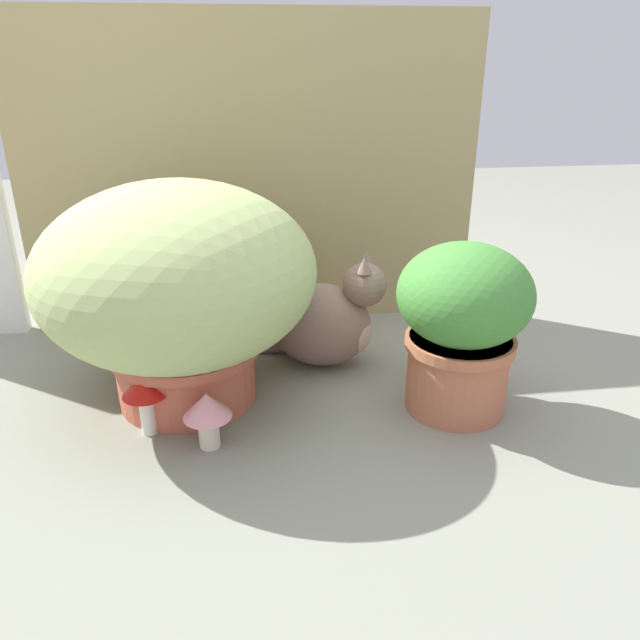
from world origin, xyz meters
TOP-DOWN VIEW (x-y plane):
  - ground_plane at (0.00, 0.00)m, footprint 6.00×6.00m
  - cardboard_backdrop at (-0.00, 0.50)m, footprint 1.28×0.03m
  - grass_planter at (-0.19, 0.05)m, footprint 0.61×0.61m
  - leafy_planter at (0.42, -0.07)m, footprint 0.29×0.29m
  - cat at (0.16, 0.18)m, footprint 0.37×0.24m
  - mushroom_ornament_pink at (-0.13, -0.16)m, footprint 0.10×0.10m
  - mushroom_ornament_red at (-0.26, -0.09)m, footprint 0.10×0.10m

SIDE VIEW (x-z plane):
  - ground_plane at x=0.00m, z-range 0.00..0.00m
  - mushroom_ornament_pink at x=-0.13m, z-range 0.02..0.15m
  - mushroom_ornament_red at x=-0.26m, z-range 0.03..0.16m
  - cat at x=0.16m, z-range -0.04..0.28m
  - leafy_planter at x=0.42m, z-range 0.02..0.41m
  - grass_planter at x=-0.19m, z-range 0.03..0.54m
  - cardboard_backdrop at x=0.00m, z-range 0.00..0.86m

